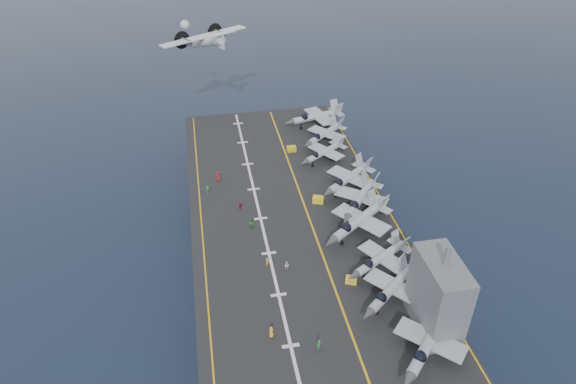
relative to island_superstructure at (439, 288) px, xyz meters
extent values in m
plane|color=#142135|center=(-15.00, 30.00, -17.90)|extent=(500.00, 500.00, 0.00)
cube|color=#56595E|center=(-15.00, 30.00, -12.90)|extent=(36.00, 90.00, 10.00)
cube|color=black|center=(-15.00, 30.00, -7.70)|extent=(38.00, 92.00, 0.40)
cube|color=gold|center=(-12.00, 30.00, -7.48)|extent=(0.35, 90.00, 0.02)
cube|color=silver|center=(-21.00, 30.00, -7.48)|extent=(0.50, 90.00, 0.02)
cube|color=gold|center=(-32.00, 30.00, -7.48)|extent=(0.25, 90.00, 0.02)
cube|color=gold|center=(3.50, 30.00, -7.48)|extent=(0.25, 90.00, 0.02)
imported|color=yellow|center=(-23.38, 2.18, -6.57)|extent=(1.33, 1.25, 1.85)
imported|color=gold|center=(-21.71, 16.93, -6.65)|extent=(1.19, 1.20, 1.69)
imported|color=green|center=(-23.01, 27.60, -6.57)|extent=(1.34, 1.26, 1.85)
imported|color=#1B892C|center=(-30.23, 40.18, -6.64)|extent=(1.23, 1.07, 1.72)
imported|color=#A21221|center=(-24.44, 33.56, -6.68)|extent=(1.12, 1.18, 1.64)
imported|color=#B21919|center=(-27.80, 44.72, -6.51)|extent=(1.40, 1.39, 1.97)
imported|color=#288A3F|center=(-17.33, -1.42, -6.48)|extent=(1.46, 1.37, 2.03)
imported|color=silver|center=(-18.68, 15.41, -6.66)|extent=(1.21, 1.10, 1.67)
camera|label=1|loc=(-30.09, -46.33, 51.13)|focal=32.00mm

